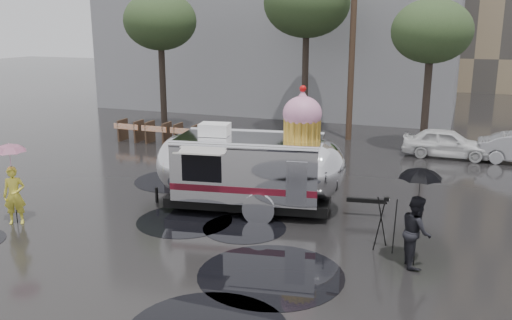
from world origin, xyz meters
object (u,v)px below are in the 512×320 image
at_px(tripod, 385,220).
at_px(airstream_trailer, 253,166).
at_px(person_left, 14,195).
at_px(person_right, 416,231).

bearing_deg(tripod, airstream_trailer, 160.75).
bearing_deg(airstream_trailer, person_left, -158.35).
height_order(person_left, person_right, person_right).
relative_size(airstream_trailer, person_right, 4.20).
xyz_separation_m(airstream_trailer, tripod, (4.13, -1.65, -0.56)).
bearing_deg(airstream_trailer, person_right, -34.78).
relative_size(airstream_trailer, person_left, 4.31).
bearing_deg(tripod, person_left, -166.87).
distance_m(person_left, person_right, 10.69).
relative_size(person_left, person_right, 0.98).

